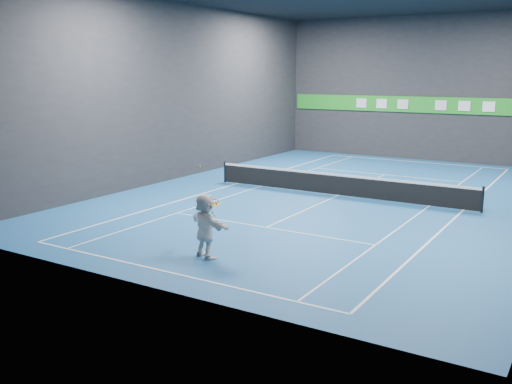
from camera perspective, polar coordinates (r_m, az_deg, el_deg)
The scene contains 18 objects.
ground at distance 26.13m, azimuth 8.16°, elevation -0.36°, with size 26.00×26.00×0.00m, color #1A5390.
wall_back at distance 37.86m, azimuth 16.36°, elevation 9.89°, with size 18.00×0.10×9.00m, color #262628.
wall_front at distance 14.56m, azimuth -12.35°, elevation 7.81°, with size 18.00×0.10×9.00m, color #262628.
wall_left at distance 30.26m, azimuth -7.64°, elevation 9.90°, with size 0.10×26.00×9.00m, color #262628.
baseline_near at distance 16.29m, azimuth -8.94°, elevation -7.87°, with size 10.98×0.08×0.01m, color white.
baseline_far at distance 37.18m, azimuth 15.50°, elevation 2.94°, with size 10.98×0.08×0.01m, color white.
sideline_doubles_left at distance 28.69m, azimuth -1.94°, elevation 0.85°, with size 0.08×23.78×0.01m, color white.
sideline_doubles_right at distance 24.54m, azimuth 20.00°, elevation -1.74°, with size 0.08×23.78×0.01m, color white.
sideline_singles_left at distance 27.97m, azimuth 0.42°, elevation 0.57°, with size 0.06×23.78×0.01m, color white.
sideline_singles_right at distance 24.84m, azimuth 16.89°, elevation -1.38°, with size 0.06×23.78×0.01m, color white.
service_line_near at distance 20.56m, azimuth 1.01°, elevation -3.56°, with size 8.23×0.06×0.01m, color white.
service_line_far at distance 32.00m, azimuth 12.74°, elevation 1.71°, with size 8.23×0.06×0.01m, color white.
center_service_line at distance 26.13m, azimuth 8.16°, elevation -0.35°, with size 0.06×12.80×0.01m, color white.
player at distance 17.10m, azimuth -5.07°, elevation -3.37°, with size 1.83×0.58×1.97m, color silver.
tennis_ball at distance 16.87m, azimuth -5.67°, elevation 2.55°, with size 0.07×0.07×0.07m, color #C6DC24.
tennis_net at distance 26.02m, azimuth 8.19°, elevation 0.80°, with size 12.50×0.10×1.07m.
sponsor_banner at distance 37.84m, azimuth 16.24°, elevation 8.38°, with size 17.64×0.11×1.00m.
tennis_racket at distance 16.79m, azimuth -4.20°, elevation -1.16°, with size 0.48×0.42×0.55m.
Camera 1 is at (10.05, -23.49, 5.44)m, focal length 40.00 mm.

